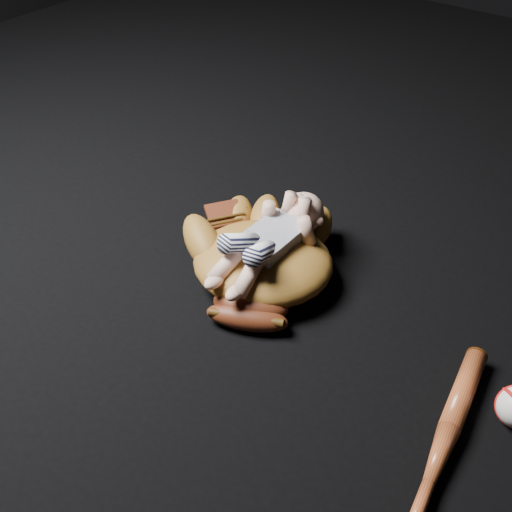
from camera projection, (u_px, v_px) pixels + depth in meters
name	position (u px, v px, depth m)	size (l,w,h in m)	color
baseball_glove	(263.00, 257.00, 1.36)	(0.37, 0.42, 0.13)	brown
newborn_baby	(265.00, 240.00, 1.32)	(0.15, 0.34, 0.14)	#D4A088
baseball_bat	(445.00, 440.00, 1.06)	(0.04, 0.42, 0.04)	#963F1D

